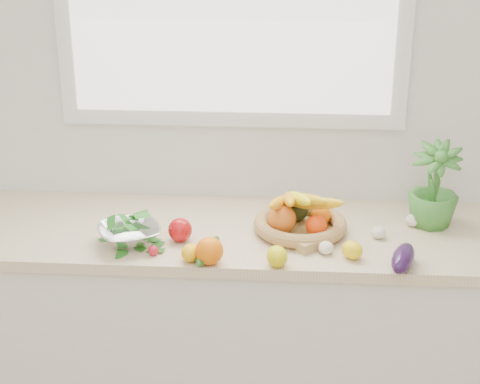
# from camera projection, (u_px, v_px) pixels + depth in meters

# --- Properties ---
(back_wall) EXTENTS (4.50, 0.02, 2.70)m
(back_wall) POSITION_uv_depth(u_px,v_px,m) (233.00, 86.00, 2.77)
(back_wall) COLOR white
(back_wall) RESTS_ON ground
(counter_cabinet) EXTENTS (2.20, 0.58, 0.86)m
(counter_cabinet) POSITION_uv_depth(u_px,v_px,m) (227.00, 338.00, 2.83)
(counter_cabinet) COLOR silver
(counter_cabinet) RESTS_ON ground
(countertop) EXTENTS (2.24, 0.62, 0.04)m
(countertop) POSITION_uv_depth(u_px,v_px,m) (227.00, 233.00, 2.67)
(countertop) COLOR beige
(countertop) RESTS_ON counter_cabinet
(orange_loose) EXTENTS (0.12, 0.12, 0.09)m
(orange_loose) POSITION_uv_depth(u_px,v_px,m) (209.00, 251.00, 2.38)
(orange_loose) COLOR orange
(orange_loose) RESTS_ON countertop
(lemon_a) EXTENTS (0.08, 0.10, 0.07)m
(lemon_a) POSITION_uv_depth(u_px,v_px,m) (277.00, 256.00, 2.37)
(lemon_a) COLOR yellow
(lemon_a) RESTS_ON countertop
(lemon_b) EXTENTS (0.07, 0.08, 0.06)m
(lemon_b) POSITION_uv_depth(u_px,v_px,m) (190.00, 253.00, 2.41)
(lemon_b) COLOR #FEB60D
(lemon_b) RESTS_ON countertop
(lemon_c) EXTENTS (0.10, 0.10, 0.06)m
(lemon_c) POSITION_uv_depth(u_px,v_px,m) (352.00, 250.00, 2.43)
(lemon_c) COLOR yellow
(lemon_c) RESTS_ON countertop
(apple) EXTENTS (0.11, 0.11, 0.08)m
(apple) POSITION_uv_depth(u_px,v_px,m) (180.00, 230.00, 2.54)
(apple) COLOR #B90E12
(apple) RESTS_ON countertop
(ginger) EXTENTS (0.11, 0.11, 0.03)m
(ginger) POSITION_uv_depth(u_px,v_px,m) (312.00, 245.00, 2.49)
(ginger) COLOR tan
(ginger) RESTS_ON countertop
(garlic_a) EXTENTS (0.07, 0.07, 0.04)m
(garlic_a) POSITION_uv_depth(u_px,v_px,m) (379.00, 233.00, 2.57)
(garlic_a) COLOR beige
(garlic_a) RESTS_ON countertop
(garlic_b) EXTENTS (0.06, 0.06, 0.05)m
(garlic_b) POSITION_uv_depth(u_px,v_px,m) (413.00, 220.00, 2.67)
(garlic_b) COLOR silver
(garlic_b) RESTS_ON countertop
(garlic_c) EXTENTS (0.06, 0.06, 0.04)m
(garlic_c) POSITION_uv_depth(u_px,v_px,m) (326.00, 248.00, 2.46)
(garlic_c) COLOR silver
(garlic_c) RESTS_ON countertop
(eggplant) EXTENTS (0.12, 0.20, 0.07)m
(eggplant) POSITION_uv_depth(u_px,v_px,m) (403.00, 258.00, 2.36)
(eggplant) COLOR #270F38
(eggplant) RESTS_ON countertop
(cucumber) EXTENTS (0.08, 0.23, 0.04)m
(cucumber) POSITION_uv_depth(u_px,v_px,m) (208.00, 251.00, 2.44)
(cucumber) COLOR #1D5017
(cucumber) RESTS_ON countertop
(radish) EXTENTS (0.05, 0.05, 0.04)m
(radish) POSITION_uv_depth(u_px,v_px,m) (153.00, 250.00, 2.45)
(radish) COLOR red
(radish) RESTS_ON countertop
(potted_herb) EXTENTS (0.20, 0.20, 0.32)m
(potted_herb) POSITION_uv_depth(u_px,v_px,m) (434.00, 186.00, 2.63)
(potted_herb) COLOR #3D822F
(potted_herb) RESTS_ON countertop
(fruit_basket) EXTENTS (0.43, 0.43, 0.18)m
(fruit_basket) POSITION_uv_depth(u_px,v_px,m) (299.00, 219.00, 2.61)
(fruit_basket) COLOR tan
(fruit_basket) RESTS_ON countertop
(colander_with_spinach) EXTENTS (0.28, 0.28, 0.11)m
(colander_with_spinach) POSITION_uv_depth(u_px,v_px,m) (129.00, 229.00, 2.51)
(colander_with_spinach) COLOR silver
(colander_with_spinach) RESTS_ON countertop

